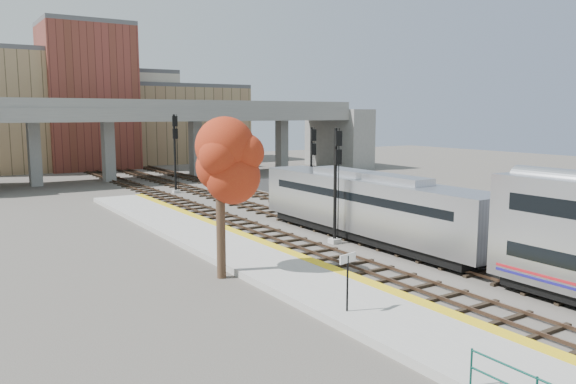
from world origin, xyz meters
TOP-DOWN VIEW (x-y plane):
  - ground at (0.00, 0.00)m, footprint 160.00×160.00m
  - platform at (-7.25, 0.00)m, footprint 4.50×60.00m
  - yellow_strip at (-5.35, 0.00)m, footprint 0.70×60.00m
  - tracks at (0.93, 12.50)m, footprint 10.70×95.00m
  - overpass at (4.92, 45.00)m, footprint 54.00×12.00m
  - buildings_far at (1.26, 66.57)m, footprint 43.00×21.00m
  - parking_lot at (14.00, 28.00)m, footprint 14.00×18.00m
  - locomotive at (1.00, 4.54)m, footprint 3.02×19.05m
  - signal_mast_near at (-1.10, 5.07)m, footprint 0.60×0.64m
  - signal_mast_mid at (3.00, 13.46)m, footprint 0.60×0.64m
  - signal_mast_far at (-1.10, 31.29)m, footprint 0.60×0.64m
  - station_sign at (-8.55, -5.40)m, footprint 0.89×0.23m
  - tree at (-10.17, 2.29)m, footprint 3.60×3.60m
  - car_a at (10.85, 26.20)m, footprint 2.67×4.02m
  - car_b at (12.31, 26.10)m, footprint 2.29×3.47m
  - car_c at (18.18, 32.21)m, footprint 2.91×4.47m

SIDE VIEW (x-z plane):
  - ground at x=0.00m, z-range 0.00..0.00m
  - parking_lot at x=14.00m, z-range 0.00..0.04m
  - tracks at x=0.93m, z-range -0.05..0.20m
  - platform at x=-7.25m, z-range 0.00..0.35m
  - yellow_strip at x=-5.35m, z-range 0.35..0.36m
  - car_b at x=12.31m, z-range 0.04..1.12m
  - car_c at x=18.18m, z-range 0.04..1.24m
  - car_a at x=10.85m, z-range 0.04..1.31m
  - station_sign at x=-8.55m, z-range 0.84..3.12m
  - locomotive at x=1.00m, z-range 0.23..4.33m
  - signal_mast_mid at x=3.00m, z-range -0.06..6.83m
  - signal_mast_near at x=-1.10m, z-range -0.03..7.03m
  - signal_mast_far at x=-1.10m, z-range 0.11..7.95m
  - tree at x=-10.17m, z-range 1.79..9.18m
  - overpass at x=4.92m, z-range 1.06..10.56m
  - buildings_far at x=1.26m, z-range -2.42..18.18m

